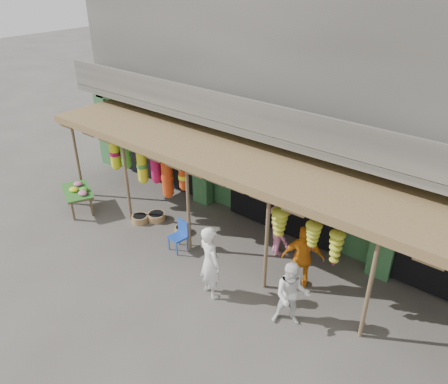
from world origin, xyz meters
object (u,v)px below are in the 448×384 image
Objects in this scene: flower_table at (78,191)px; person_front at (210,262)px; person_shopper at (280,230)px; blue_chair at (180,234)px; person_right at (292,295)px; person_vendor at (303,258)px.

person_front is at bearing 20.69° from flower_table.
flower_table is 1.02× the size of person_shopper.
blue_chair is 0.55× the size of person_right.
person_shopper is (2.22, 1.54, 0.28)m from blue_chair.
blue_chair is 0.57× the size of person_shopper.
blue_chair is 0.47× the size of person_front.
flower_table is 7.81m from person_right.
person_right reaches higher than person_shopper.
person_vendor is at bearing 33.93° from flower_table.
person_vendor reaches higher than blue_chair.
person_vendor reaches higher than person_right.
blue_chair is 2.72m from person_shopper.
flower_table is 6.53m from person_shopper.
person_vendor is (3.39, 0.74, 0.37)m from blue_chair.
person_front is 2.02m from person_right.
person_front is at bearing 159.08° from person_right.
person_right is (7.81, 0.01, 0.14)m from flower_table.
flower_table is at bearing 13.33° from person_front.
person_right is at bearing 165.31° from person_shopper.
person_shopper is at bearing -64.18° from person_vendor.
person_front is 1.19× the size of person_right.
person_right is 1.30m from person_vendor.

